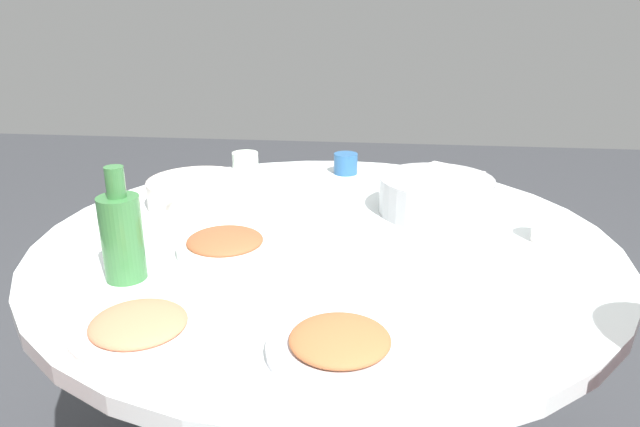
% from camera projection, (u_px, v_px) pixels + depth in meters
% --- Properties ---
extents(round_dining_table, '(1.29, 1.29, 0.76)m').
position_uv_depth(round_dining_table, '(325.00, 287.00, 1.40)').
color(round_dining_table, '#99999E').
rests_on(round_dining_table, ground).
extents(rice_bowl, '(0.28, 0.28, 0.10)m').
position_uv_depth(rice_bowl, '(436.00, 194.00, 1.49)').
color(rice_bowl, '#B2B5BA').
rests_on(rice_bowl, round_dining_table).
extents(soup_bowl, '(0.26, 0.28, 0.07)m').
position_uv_depth(soup_bowl, '(199.00, 193.00, 1.54)').
color(soup_bowl, white).
rests_on(soup_bowl, round_dining_table).
extents(dish_tofu_braise, '(0.23, 0.23, 0.04)m').
position_uv_depth(dish_tofu_braise, '(340.00, 344.00, 0.92)').
color(dish_tofu_braise, silver).
rests_on(dish_tofu_braise, round_dining_table).
extents(dish_shrimp, '(0.22, 0.22, 0.04)m').
position_uv_depth(dish_shrimp, '(139.00, 328.00, 0.96)').
color(dish_shrimp, white).
rests_on(dish_shrimp, round_dining_table).
extents(dish_stirfry, '(0.20, 0.20, 0.04)m').
position_uv_depth(dish_stirfry, '(225.00, 245.00, 1.26)').
color(dish_stirfry, white).
rests_on(dish_stirfry, round_dining_table).
extents(green_bottle, '(0.08, 0.08, 0.22)m').
position_uv_depth(green_bottle, '(122.00, 235.00, 1.13)').
color(green_bottle, '#38773D').
rests_on(green_bottle, round_dining_table).
extents(tea_cup_near, '(0.07, 0.07, 0.07)m').
position_uv_depth(tea_cup_near, '(549.00, 226.00, 1.32)').
color(tea_cup_near, white).
rests_on(tea_cup_near, round_dining_table).
extents(tea_cup_far, '(0.07, 0.07, 0.06)m').
position_uv_depth(tea_cup_far, '(346.00, 164.00, 1.81)').
color(tea_cup_far, '#285A92').
rests_on(tea_cup_far, round_dining_table).
extents(tea_cup_side, '(0.08, 0.08, 0.06)m').
position_uv_depth(tea_cup_side, '(245.00, 163.00, 1.81)').
color(tea_cup_side, white).
rests_on(tea_cup_side, round_dining_table).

